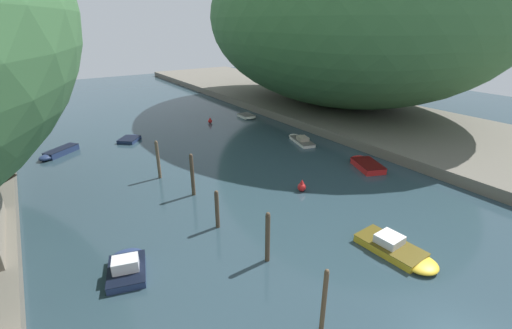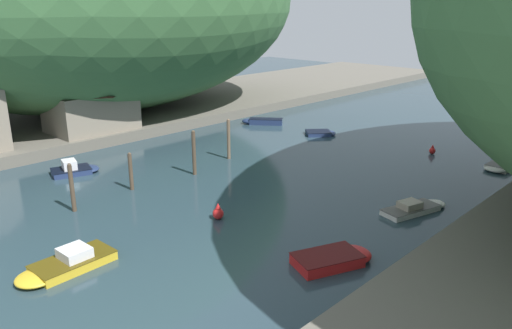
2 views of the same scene
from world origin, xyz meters
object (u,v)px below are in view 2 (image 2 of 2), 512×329
object	(u,v)px
boat_far_right_bank	(75,169)
boat_yellow_tender	(499,167)
boat_near_quay	(322,133)
boat_mid_channel	(336,258)
boat_far_upstream	(416,208)
person_on_quay	(97,124)
boat_white_cruiser	(64,265)
channel_buoy_near	(432,150)
boathouse_shed	(90,103)
boat_navy_launch	(261,121)
channel_buoy_far	(218,213)

from	to	relation	value
boat_far_right_bank	boat_yellow_tender	size ratio (longest dim) A/B	1.27
boat_near_quay	boat_mid_channel	bearing A→B (deg)	-10.02
boat_yellow_tender	boat_far_upstream	world-z (taller)	boat_far_upstream
boat_mid_channel	person_on_quay	xyz separation A→B (m)	(-31.23, 3.29, 1.75)
boat_far_right_bank	boat_near_quay	bearing A→B (deg)	90.70
boat_yellow_tender	boat_mid_channel	distance (m)	22.80
boat_white_cruiser	boat_far_right_bank	bearing A→B (deg)	-31.45
boat_mid_channel	channel_buoy_near	bearing A→B (deg)	126.22
boat_near_quay	boat_far_upstream	size ratio (longest dim) A/B	0.68
boathouse_shed	boat_far_upstream	world-z (taller)	boathouse_shed
boat_yellow_tender	boat_near_quay	bearing A→B (deg)	5.33
boat_near_quay	person_on_quay	distance (m)	23.13
boat_yellow_tender	channel_buoy_near	bearing A→B (deg)	-2.12
boat_far_right_bank	boat_yellow_tender	xyz separation A→B (m)	(24.67, 25.44, -0.14)
boat_navy_launch	person_on_quay	bearing A→B (deg)	123.79
boat_far_right_bank	boat_mid_channel	size ratio (longest dim) A/B	0.86
boat_yellow_tender	boat_mid_channel	xyz separation A→B (m)	(-0.45, -22.79, 0.10)
boat_navy_launch	boat_far_upstream	xyz separation A→B (m)	(25.19, -11.22, -0.07)
boat_yellow_tender	boat_far_upstream	xyz separation A→B (m)	(-0.76, -13.18, 0.05)
boat_far_right_bank	channel_buoy_near	xyz separation A→B (m)	(18.53, 25.88, -0.01)
boat_far_right_bank	channel_buoy_far	bearing A→B (deg)	24.22
boat_yellow_tender	boathouse_shed	bearing A→B (deg)	31.82
boat_yellow_tender	boat_navy_launch	bearing A→B (deg)	6.27
boathouse_shed	channel_buoy_near	distance (m)	33.64
person_on_quay	boat_white_cruiser	bearing A→B (deg)	-124.57
boat_navy_launch	person_on_quay	distance (m)	18.52
boat_near_quay	channel_buoy_near	world-z (taller)	channel_buoy_near
boat_mid_channel	boat_navy_launch	distance (m)	32.92
channel_buoy_near	boat_far_upstream	bearing A→B (deg)	-68.45
boat_near_quay	boat_navy_launch	size ratio (longest dim) A/B	0.81
boathouse_shed	boat_mid_channel	world-z (taller)	boathouse_shed
boat_mid_channel	channel_buoy_near	size ratio (longest dim) A/B	5.42
person_on_quay	boat_navy_launch	bearing A→B (deg)	-19.90
channel_buoy_near	person_on_quay	world-z (taller)	person_on_quay
boat_near_quay	boat_white_cruiser	distance (m)	33.18
boat_far_right_bank	channel_buoy_near	size ratio (longest dim) A/B	4.64
boat_far_upstream	person_on_quay	distance (m)	31.61
boat_far_upstream	boathouse_shed	bearing A→B (deg)	-153.81
boat_yellow_tender	person_on_quay	size ratio (longest dim) A/B	1.93
boat_far_right_bank	boat_white_cruiser	xyz separation A→B (m)	(14.49, -7.90, -0.02)
boat_far_right_bank	channel_buoy_far	distance (m)	15.45
boat_mid_channel	boat_white_cruiser	distance (m)	14.35
boathouse_shed	boat_far_upstream	bearing A→B (deg)	10.36
boat_white_cruiser	channel_buoy_near	xyz separation A→B (m)	(4.04, 33.78, 0.01)
boathouse_shed	boat_yellow_tender	world-z (taller)	boathouse_shed
boat_far_right_bank	boat_far_upstream	size ratio (longest dim) A/B	0.77
boat_yellow_tender	boat_white_cruiser	bearing A→B (deg)	74.96
boat_yellow_tender	boat_mid_channel	size ratio (longest dim) A/B	0.68
boat_mid_channel	boat_yellow_tender	bearing A→B (deg)	111.33
boat_near_quay	boat_navy_launch	bearing A→B (deg)	-132.29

